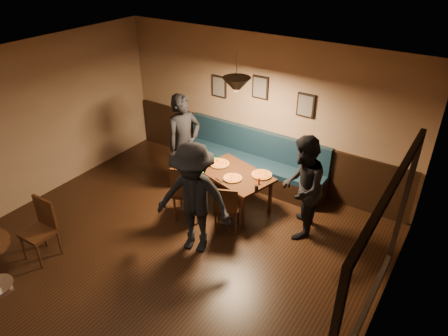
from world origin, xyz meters
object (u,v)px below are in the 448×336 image
object	(u,v)px
diner_right	(302,188)
soda_glass	(256,189)
chair_near_left	(188,190)
chair_near_right	(227,207)
diner_front	(194,199)
dining_table	(235,190)
cafe_chair_far	(38,232)
booth_bench	(250,159)
tabasco_bottle	(259,181)
diner_left	(184,143)

from	to	relation	value
diner_right	soda_glass	distance (m)	0.72
chair_near_left	chair_near_right	world-z (taller)	chair_near_left
chair_near_right	diner_right	size ratio (longest dim) A/B	0.51
chair_near_left	diner_front	xyz separation A→B (m)	(0.58, -0.60, 0.38)
chair_near_left	soda_glass	bearing A→B (deg)	-4.37
dining_table	cafe_chair_far	world-z (taller)	cafe_chair_far
booth_bench	tabasco_bottle	world-z (taller)	booth_bench
tabasco_bottle	chair_near_right	bearing A→B (deg)	-116.44
booth_bench	chair_near_right	distance (m)	1.57
dining_table	tabasco_bottle	world-z (taller)	tabasco_bottle
booth_bench	chair_near_left	world-z (taller)	chair_near_left
diner_left	chair_near_right	bearing A→B (deg)	-96.19
dining_table	chair_near_left	bearing A→B (deg)	-110.69
booth_bench	diner_front	world-z (taller)	diner_front
soda_glass	tabasco_bottle	distance (m)	0.25
dining_table	diner_front	bearing A→B (deg)	-71.26
booth_bench	chair_near_right	size ratio (longest dim) A/B	3.44
chair_near_right	cafe_chair_far	bearing A→B (deg)	-157.70
chair_near_left	diner_right	bearing A→B (deg)	-3.50
diner_left	soda_glass	xyz separation A→B (m)	(1.71, -0.33, -0.20)
soda_glass	diner_left	bearing A→B (deg)	169.06
chair_near_left	diner_left	xyz separation A→B (m)	(-0.62, 0.70, 0.41)
dining_table	tabasco_bottle	distance (m)	0.66
booth_bench	soda_glass	distance (m)	1.45
cafe_chair_far	chair_near_right	bearing A→B (deg)	-134.74
diner_right	diner_front	size ratio (longest dim) A/B	0.95
dining_table	chair_near_right	xyz separation A→B (m)	(0.24, -0.63, 0.10)
tabasco_bottle	booth_bench	bearing A→B (deg)	126.58
booth_bench	diner_right	xyz separation A→B (m)	(1.45, -0.93, 0.36)
cafe_chair_far	diner_right	bearing A→B (deg)	-139.89
dining_table	cafe_chair_far	bearing A→B (deg)	-107.08
diner_left	cafe_chair_far	size ratio (longest dim) A/B	1.97
booth_bench	dining_table	distance (m)	0.91
chair_near_left	diner_left	size ratio (longest dim) A/B	0.56
soda_glass	cafe_chair_far	world-z (taller)	cafe_chair_far
chair_near_left	diner_front	world-z (taller)	diner_front
booth_bench	diner_front	distance (m)	2.22
chair_near_right	diner_left	xyz separation A→B (m)	(-1.35, 0.64, 0.50)
booth_bench	dining_table	xyz separation A→B (m)	(0.20, -0.88, -0.16)
diner_right	diner_front	distance (m)	1.70
chair_near_left	tabasco_bottle	world-z (taller)	chair_near_left
diner_front	tabasco_bottle	distance (m)	1.29
dining_table	tabasco_bottle	bearing A→B (deg)	6.05
booth_bench	chair_near_left	distance (m)	1.59
diner_right	diner_front	bearing A→B (deg)	-58.99
chair_near_left	diner_left	bearing A→B (deg)	107.95
dining_table	soda_glass	distance (m)	0.79
chair_near_right	dining_table	bearing A→B (deg)	86.31
tabasco_bottle	cafe_chair_far	xyz separation A→B (m)	(-2.23, -2.65, -0.26)
dining_table	diner_right	xyz separation A→B (m)	(1.26, -0.06, 0.52)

